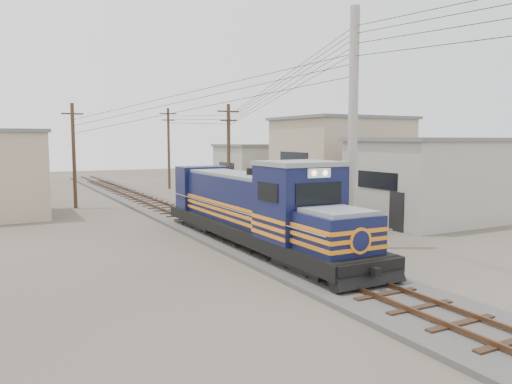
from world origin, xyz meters
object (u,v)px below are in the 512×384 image
billboard (331,184)px  vendor (340,209)px  market_umbrella (315,190)px  locomotive (256,210)px

billboard → vendor: billboard is taller
market_umbrella → vendor: (1.82, 0.24, -1.17)m
locomotive → market_umbrella: 6.08m
billboard → market_umbrella: 1.51m
locomotive → market_umbrella: locomotive is taller
locomotive → billboard: (5.15, 1.68, 0.76)m
locomotive → billboard: 5.47m
vendor → billboard: bearing=8.0°
billboard → vendor: 2.97m
locomotive → vendor: 7.83m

